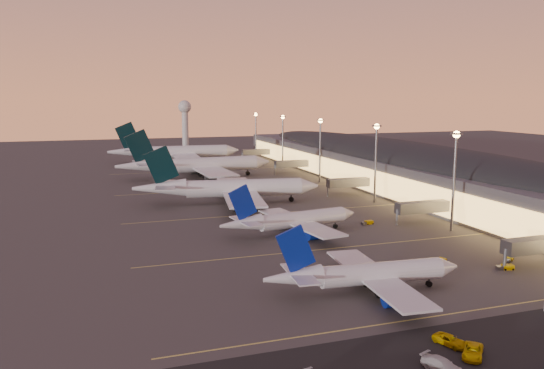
% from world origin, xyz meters
% --- Properties ---
extents(ground, '(700.00, 700.00, 0.00)m').
position_xyz_m(ground, '(0.00, 0.00, 0.00)').
color(ground, '#3D3B39').
extents(airliner_narrow_south, '(36.75, 32.91, 13.12)m').
position_xyz_m(airliner_narrow_south, '(-6.67, -32.34, 3.39)').
color(airliner_narrow_south, silver).
rests_on(airliner_narrow_south, ground).
extents(airliner_narrow_north, '(38.43, 34.64, 13.73)m').
position_xyz_m(airliner_narrow_north, '(-4.50, 10.21, 3.55)').
color(airliner_narrow_north, silver).
rests_on(airliner_narrow_north, ground).
extents(airliner_wide_near, '(60.45, 55.68, 19.37)m').
position_xyz_m(airliner_wide_near, '(-10.22, 53.39, 4.99)').
color(airliner_wide_near, silver).
rests_on(airliner_wide_near, ground).
extents(airliner_wide_mid, '(67.29, 61.30, 21.54)m').
position_xyz_m(airliner_wide_mid, '(-9.73, 112.24, 5.55)').
color(airliner_wide_mid, silver).
rests_on(airliner_wide_mid, ground).
extents(airliner_wide_far, '(68.96, 62.78, 22.08)m').
position_xyz_m(airliner_wide_far, '(-10.26, 169.91, 5.69)').
color(airliner_wide_far, silver).
rests_on(airliner_wide_far, ground).
extents(terminal_building, '(56.35, 255.00, 17.46)m').
position_xyz_m(terminal_building, '(61.84, 72.47, 8.78)').
color(terminal_building, '#4E4E54').
rests_on(terminal_building, ground).
extents(light_masts, '(2.20, 217.20, 25.90)m').
position_xyz_m(light_masts, '(36.00, 65.00, 17.55)').
color(light_masts, slate).
rests_on(light_masts, ground).
extents(radar_tower, '(9.00, 9.00, 32.50)m').
position_xyz_m(radar_tower, '(10.00, 260.00, 21.87)').
color(radar_tower, silver).
rests_on(radar_tower, ground).
extents(service_lane, '(260.00, 16.00, 0.01)m').
position_xyz_m(service_lane, '(0.00, -56.00, 0.01)').
color(service_lane, black).
rests_on(service_lane, ground).
extents(lane_markings, '(90.00, 180.36, 0.00)m').
position_xyz_m(lane_markings, '(0.00, 40.00, 0.01)').
color(lane_markings, '#D8C659').
rests_on(lane_markings, ground).
extents(baggage_tug_a, '(3.58, 2.09, 1.00)m').
position_xyz_m(baggage_tug_a, '(26.49, -29.83, 0.46)').
color(baggage_tug_a, '#D1A900').
rests_on(baggage_tug_a, ground).
extents(baggage_tug_b, '(4.41, 2.96, 1.23)m').
position_xyz_m(baggage_tug_b, '(15.40, -23.02, 0.56)').
color(baggage_tug_b, '#D1A900').
rests_on(baggage_tug_b, ground).
extents(baggage_tug_c, '(3.47, 1.73, 1.00)m').
position_xyz_m(baggage_tug_c, '(18.97, 13.39, 0.46)').
color(baggage_tug_c, '#D1A900').
rests_on(baggage_tug_c, ground).
extents(baggage_tug_d, '(3.35, 2.99, 0.97)m').
position_xyz_m(baggage_tug_d, '(31.51, -25.27, 0.44)').
color(baggage_tug_d, '#D1A900').
rests_on(baggage_tug_d, ground).
extents(service_van_b, '(3.82, 5.43, 1.38)m').
position_xyz_m(service_van_b, '(-4.97, -54.09, 0.69)').
color(service_van_b, '#D1A900').
rests_on(service_van_b, ground).
extents(service_van_c, '(4.15, 6.09, 1.64)m').
position_xyz_m(service_van_c, '(-10.45, -59.81, 0.82)').
color(service_van_c, silver).
rests_on(service_van_c, ground).
extents(service_van_d, '(5.45, 5.61, 1.49)m').
position_xyz_m(service_van_d, '(-4.27, -57.87, 0.74)').
color(service_van_d, '#D1A900').
rests_on(service_van_d, ground).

